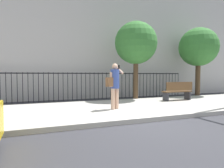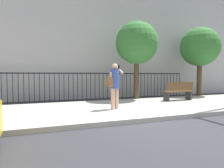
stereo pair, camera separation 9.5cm
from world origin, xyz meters
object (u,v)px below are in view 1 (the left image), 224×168
at_px(street_tree_near, 198,47).
at_px(street_tree_mid, 136,43).
at_px(street_bench, 178,91).
at_px(pedestrian_on_phone, 114,83).

bearing_deg(street_tree_near, street_tree_mid, -175.83).
bearing_deg(street_tree_near, street_bench, -150.08).
relative_size(pedestrian_on_phone, street_tree_near, 0.38).
height_order(pedestrian_on_phone, street_bench, pedestrian_on_phone).
xyz_separation_m(street_bench, street_tree_near, (3.14, 1.80, 2.61)).
bearing_deg(street_tree_mid, street_bench, -40.88).
height_order(pedestrian_on_phone, street_tree_mid, street_tree_mid).
bearing_deg(pedestrian_on_phone, street_tree_mid, 48.54).
distance_m(street_bench, street_tree_near, 4.46).
height_order(street_bench, street_tree_mid, street_tree_mid).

